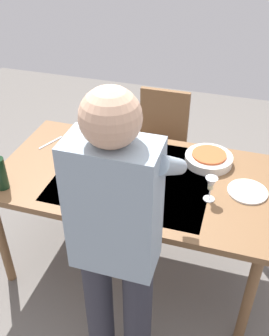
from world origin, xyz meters
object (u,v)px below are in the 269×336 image
Objects in this scene: water_cup_near_right at (91,183)px; chair_near at (161,139)px; person_server at (117,242)px; wine_glass_right at (144,172)px; water_cup_near_left at (116,160)px; dinner_plate_near at (247,191)px; serving_bowl_pasta at (209,158)px; wine_glass_left at (211,185)px; dining_table at (134,184)px; wine_bottle at (0,172)px.

chair_near is at bearing -98.38° from water_cup_near_right.
wine_glass_right is at bearing -84.88° from person_server.
water_cup_near_left is 0.47× the size of dinner_plate_near.
serving_bowl_pasta reaches higher than dinner_plate_near.
person_server is 0.71m from wine_glass_left.
dining_table is 7.31× the size of dinner_plate_near.
wine_bottle reaches higher than dining_table.
dining_table is 5.68× the size of wine_bottle.
wine_glass_right is 0.50× the size of serving_bowl_pasta.
serving_bowl_pasta is (-0.33, -0.35, -0.07)m from wine_glass_right.
dining_table is 5.61× the size of serving_bowl_pasta.
chair_near is 1.41m from wine_bottle.
wine_glass_left is (-1.17, -0.24, -0.01)m from wine_bottle.
chair_near is 3.07× the size of wine_bottle.
dinner_plate_near is at bearing -168.72° from wine_glass_right.
person_server is 15.51× the size of water_cup_near_left.
wine_glass_left is at bearing -169.52° from water_cup_near_right.
wine_glass_left is (-0.50, 0.95, 0.35)m from chair_near.
water_cup_near_left is (-0.56, -0.39, -0.06)m from wine_bottle.
wine_glass_left is 1.38× the size of water_cup_near_right.
wine_glass_left is at bearing 98.72° from serving_bowl_pasta.
dining_table is at bearing 32.01° from serving_bowl_pasta.
wine_bottle is 2.71× the size of water_cup_near_right.
serving_bowl_pasta is at bearing -141.47° from water_cup_near_right.
wine_bottle is at bearing -24.62° from person_server.
wine_glass_right is (-0.12, 0.94, 0.35)m from chair_near.
person_server is 1.03m from serving_bowl_pasta.
wine_glass_left is 0.67m from water_cup_near_right.
dinner_plate_near is at bearing -163.92° from water_cup_near_right.
water_cup_near_right reaches higher than dining_table.
serving_bowl_pasta is 0.35m from dinner_plate_near.
person_server is 7.34× the size of dinner_plate_near.
person_server is at bearing 101.03° from dining_table.
dining_table is at bearing -130.57° from water_cup_near_right.
wine_glass_left is at bearing 31.87° from dinner_plate_near.
chair_near reaches higher than dinner_plate_near.
dining_table is 1.00× the size of person_server.
water_cup_near_right is (0.33, -0.50, -0.13)m from person_server.
water_cup_near_right is 0.77m from serving_bowl_pasta.
wine_glass_right is (-0.78, -0.25, -0.01)m from wine_bottle.
wine_glass_left is (-0.33, -0.63, -0.08)m from person_server.
serving_bowl_pasta is (-0.60, -0.48, -0.02)m from water_cup_near_right.
wine_glass_left is at bearing 166.34° from water_cup_near_left.
dining_table is 15.41× the size of water_cup_near_right.
serving_bowl_pasta is (-0.45, 0.59, 0.28)m from chair_near.
wine_bottle is at bearing 60.78° from chair_near.
dinner_plate_near is (-0.59, -0.12, -0.10)m from wine_glass_right.
serving_bowl_pasta is at bearing 127.18° from chair_near.
wine_bottle is at bearing 26.09° from dining_table.
chair_near is 1.64m from person_server.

